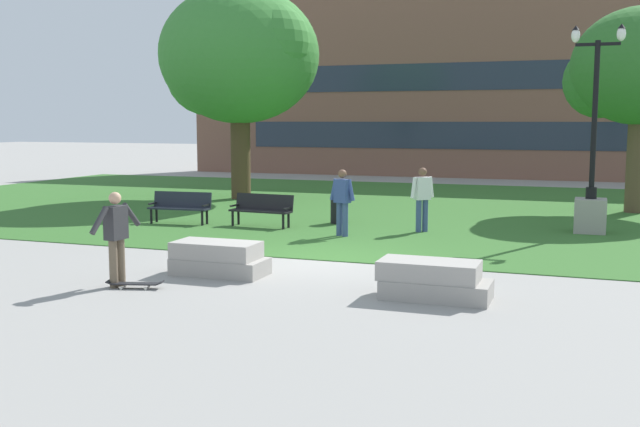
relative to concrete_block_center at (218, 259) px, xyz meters
name	(u,v)px	position (x,y,z in m)	size (l,w,h in m)	color
ground_plane	(320,261)	(1.37, 2.01, -0.31)	(140.00, 140.00, 0.00)	gray
grass_lawn	(420,209)	(1.37, 12.01, -0.30)	(40.00, 20.00, 0.02)	#336628
concrete_block_center	(218,259)	(0.00, 0.00, 0.00)	(1.80, 0.90, 0.64)	#9E9991
concrete_block_left	(433,281)	(4.30, -0.55, 0.00)	(1.85, 0.90, 0.64)	#9E9991
person_skateboarder	(116,233)	(-1.21, -1.57, 0.66)	(0.27, 1.34, 1.71)	brown
skateboard	(135,284)	(-0.83, -1.59, -0.22)	(1.04, 0.47, 0.14)	black
park_bench_near_left	(180,205)	(-4.35, 6.02, 0.23)	(1.83, 0.65, 0.90)	#1E232D
park_bench_near_right	(262,208)	(-1.88, 6.23, 0.23)	(1.84, 0.68, 0.90)	black
lamp_post_left	(591,192)	(6.76, 8.11, 0.80)	(1.32, 0.80, 5.39)	gray
tree_far_left	(238,57)	(-5.80, 12.85, 4.99)	(6.24, 5.94, 7.88)	#4C3823
tree_far_right	(640,69)	(8.07, 13.32, 4.29)	(4.61, 4.39, 6.53)	brown
trash_bin	(339,207)	(-0.06, 7.58, 0.20)	(0.49, 0.49, 0.96)	black
person_bystander_near_lawn	(422,196)	(2.55, 6.75, 0.68)	(0.57, 0.63, 1.71)	#384C7A
person_bystander_far_lawn	(342,199)	(0.78, 5.32, 0.68)	(0.74, 0.37, 1.71)	#384C7A
building_facade_distant	(460,78)	(0.24, 26.51, 4.84)	(30.32, 1.03, 10.32)	brown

